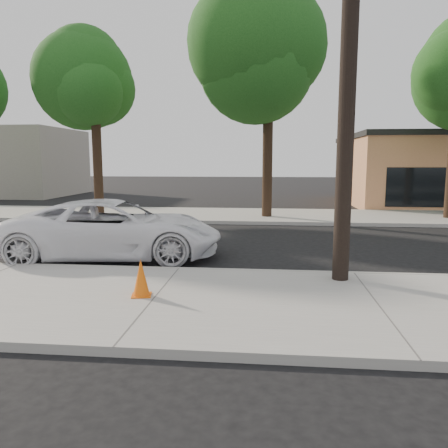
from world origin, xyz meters
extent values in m
plane|color=black|center=(0.00, 0.00, 0.00)|extent=(120.00, 120.00, 0.00)
cube|color=gray|center=(0.00, -4.30, 0.07)|extent=(90.00, 4.40, 0.15)
cube|color=gray|center=(0.00, 8.50, 0.07)|extent=(90.00, 5.00, 0.15)
cube|color=#9E9B93|center=(0.00, -2.10, 0.07)|extent=(90.00, 0.12, 0.16)
cylinder|color=black|center=(3.60, -2.70, 4.65)|extent=(0.34, 0.34, 9.00)
cylinder|color=black|center=(-6.00, 8.20, 2.28)|extent=(0.44, 0.44, 4.25)
sphere|color=#164112|center=(-6.00, 8.20, 5.80)|extent=(4.20, 4.20, 4.20)
sphere|color=#164112|center=(-5.44, 7.78, 6.92)|extent=(3.36, 3.36, 3.36)
cylinder|color=black|center=(2.00, 7.80, 2.53)|extent=(0.44, 0.44, 4.75)
sphere|color=#164112|center=(2.00, 7.80, 6.50)|extent=(4.80, 4.80, 4.80)
sphere|color=#164112|center=(2.64, 7.32, 7.78)|extent=(3.84, 3.84, 3.84)
imported|color=white|center=(-2.08, -0.57, 0.80)|extent=(6.06, 3.36, 1.61)
cube|color=#E45D0C|center=(-0.27, -4.25, 0.16)|extent=(0.42, 0.42, 0.02)
cone|color=#E45D0C|center=(-0.27, -4.25, 0.50)|extent=(0.37, 0.37, 0.69)
camera|label=1|loc=(2.05, -11.90, 2.64)|focal=35.00mm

